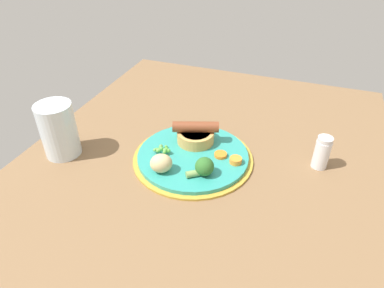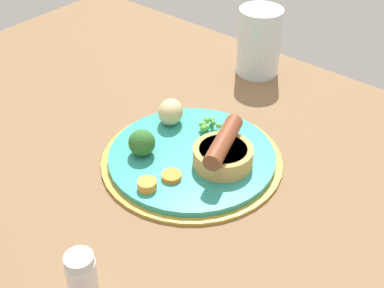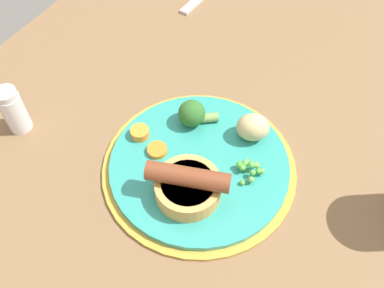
% 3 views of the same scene
% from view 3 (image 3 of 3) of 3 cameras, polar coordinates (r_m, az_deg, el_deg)
% --- Properties ---
extents(dining_table, '(1.10, 0.80, 0.03)m').
position_cam_3_polar(dining_table, '(0.64, 1.28, 0.28)').
color(dining_table, brown).
rests_on(dining_table, ground).
extents(dinner_plate, '(0.27, 0.27, 0.01)m').
position_cam_3_polar(dinner_plate, '(0.59, 0.97, -2.98)').
color(dinner_plate, '#B79333').
rests_on(dinner_plate, dining_table).
extents(sausage_pudding, '(0.09, 0.11, 0.05)m').
position_cam_3_polar(sausage_pudding, '(0.54, -0.54, -5.48)').
color(sausage_pudding, tan).
rests_on(sausage_pudding, dinner_plate).
extents(pea_pile, '(0.04, 0.04, 0.02)m').
position_cam_3_polar(pea_pile, '(0.57, 7.67, -3.13)').
color(pea_pile, '#4FA147').
rests_on(pea_pile, dinner_plate).
extents(broccoli_floret_near, '(0.05, 0.05, 0.04)m').
position_cam_3_polar(broccoli_floret_near, '(0.61, 0.14, 4.06)').
color(broccoli_floret_near, '#2D6628').
rests_on(broccoli_floret_near, dinner_plate).
extents(potato_chunk_0, '(0.06, 0.06, 0.04)m').
position_cam_3_polar(potato_chunk_0, '(0.60, 8.12, 2.23)').
color(potato_chunk_0, '#CCB77F').
rests_on(potato_chunk_0, dinner_plate).
extents(carrot_slice_0, '(0.03, 0.03, 0.01)m').
position_cam_3_polar(carrot_slice_0, '(0.61, -6.98, 1.51)').
color(carrot_slice_0, orange).
rests_on(carrot_slice_0, dinner_plate).
extents(carrot_slice_4, '(0.03, 0.03, 0.01)m').
position_cam_3_polar(carrot_slice_4, '(0.59, -4.67, -0.81)').
color(carrot_slice_4, orange).
rests_on(carrot_slice_4, dinner_plate).
extents(salt_shaker, '(0.03, 0.03, 0.07)m').
position_cam_3_polar(salt_shaker, '(0.66, -22.72, 4.19)').
color(salt_shaker, silver).
rests_on(salt_shaker, dining_table).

